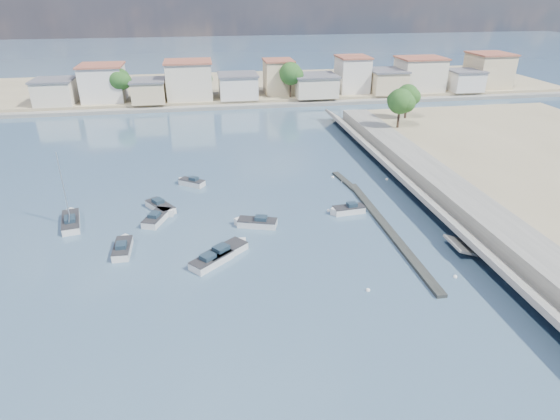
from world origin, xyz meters
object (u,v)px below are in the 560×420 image
object	(u,v)px
motorboat_a	(123,248)
motorboat_c	(255,223)
motorboat_f	(191,183)
motorboat_g	(162,208)
motorboat_b	(213,260)
motorboat_h	(227,251)
motorboat_d	(347,210)
sailboat	(71,221)
motorboat_e	(158,217)

from	to	relation	value
motorboat_a	motorboat_c	xyz separation A→B (m)	(14.21, 3.30, 0.00)
motorboat_f	motorboat_g	xyz separation A→B (m)	(-3.52, -7.60, 0.00)
motorboat_b	motorboat_h	bearing A→B (deg)	45.71
motorboat_a	motorboat_f	size ratio (longest dim) A/B	1.27
motorboat_d	motorboat_f	xyz separation A→B (m)	(-18.68, 12.06, 0.00)
motorboat_b	motorboat_f	bearing A→B (deg)	96.25
motorboat_b	motorboat_g	world-z (taller)	same
motorboat_b	motorboat_g	xyz separation A→B (m)	(-5.79, 13.18, 0.00)
motorboat_c	motorboat_d	size ratio (longest dim) A/B	1.15
motorboat_c	sailboat	world-z (taller)	sailboat
motorboat_d	motorboat_h	distance (m)	16.65
motorboat_c	motorboat_f	bearing A→B (deg)	118.33
motorboat_c	motorboat_g	world-z (taller)	same
motorboat_e	motorboat_f	size ratio (longest dim) A/B	1.34
motorboat_c	motorboat_h	bearing A→B (deg)	-122.32
motorboat_g	motorboat_a	bearing A→B (deg)	-109.92
motorboat_b	sailboat	distance (m)	19.43
motorboat_h	sailboat	world-z (taller)	sailboat
motorboat_b	sailboat	bearing A→B (deg)	144.82
motorboat_c	motorboat_f	size ratio (longest dim) A/B	1.34
motorboat_a	sailboat	xyz separation A→B (m)	(-6.72, 7.30, 0.04)
motorboat_a	motorboat_c	distance (m)	14.58
motorboat_a	motorboat_d	xyz separation A→B (m)	(25.57, 4.82, -0.00)
motorboat_d	motorboat_e	size ratio (longest dim) A/B	0.87
motorboat_b	sailboat	size ratio (longest dim) A/B	0.51
motorboat_f	motorboat_a	bearing A→B (deg)	-112.17
motorboat_g	sailboat	bearing A→B (deg)	-168.86
motorboat_d	motorboat_f	size ratio (longest dim) A/B	1.17
motorboat_d	sailboat	world-z (taller)	sailboat
motorboat_a	motorboat_h	size ratio (longest dim) A/B	0.95
motorboat_c	motorboat_f	world-z (taller)	same
motorboat_h	motorboat_b	bearing A→B (deg)	-134.29
motorboat_d	motorboat_e	distance (m)	22.57
motorboat_b	motorboat_d	bearing A→B (deg)	27.98
motorboat_e	motorboat_h	bearing A→B (deg)	-50.42
motorboat_a	motorboat_d	size ratio (longest dim) A/B	1.09
motorboat_c	motorboat_b	bearing A→B (deg)	-125.08
motorboat_b	motorboat_f	size ratio (longest dim) A/B	1.24
motorboat_f	sailboat	size ratio (longest dim) A/B	0.41
motorboat_h	motorboat_c	bearing A→B (deg)	57.68
motorboat_a	motorboat_e	distance (m)	7.32
motorboat_g	motorboat_h	world-z (taller)	same
motorboat_d	motorboat_f	world-z (taller)	same
motorboat_b	sailboat	world-z (taller)	sailboat
motorboat_g	sailboat	size ratio (longest dim) A/B	0.52
motorboat_g	motorboat_h	bearing A→B (deg)	-58.41
motorboat_a	motorboat_f	world-z (taller)	same
motorboat_a	motorboat_b	world-z (taller)	same
motorboat_c	sailboat	xyz separation A→B (m)	(-20.93, 4.00, 0.04)
motorboat_f	motorboat_h	xyz separation A→B (m)	(3.70, -19.32, 0.00)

